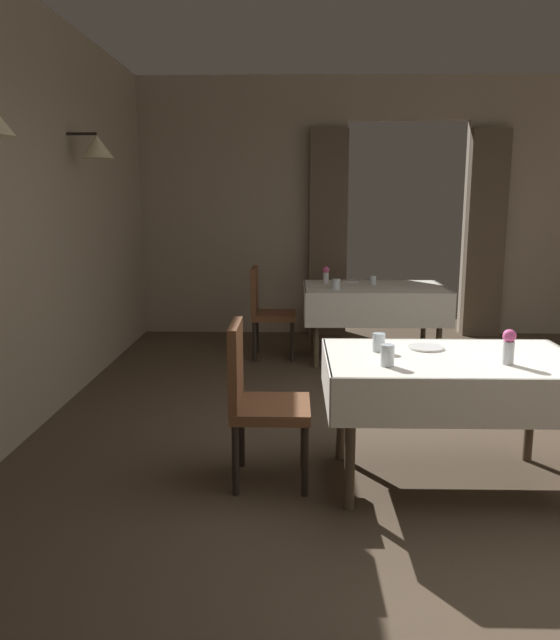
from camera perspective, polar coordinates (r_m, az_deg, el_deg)
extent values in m
plane|color=#4C3D2D|center=(3.90, 21.60, -14.11)|extent=(10.08, 10.08, 0.00)
cylinder|color=black|center=(5.40, -17.78, 15.99)|extent=(0.24, 0.02, 0.02)
cone|color=beige|center=(5.36, -16.46, 15.03)|extent=(0.26, 0.26, 0.18)
cube|color=gray|center=(7.53, -3.56, 10.22)|extent=(2.50, 0.12, 3.00)
cube|color=gray|center=(7.70, 11.83, 19.37)|extent=(1.40, 0.12, 0.50)
cube|color=brown|center=(7.38, 4.44, 7.86)|extent=(0.44, 0.14, 2.40)
cube|color=brown|center=(7.70, 18.36, 7.47)|extent=(0.44, 0.14, 2.40)
cylinder|color=#4C3D2D|center=(3.29, 6.46, -11.38)|extent=(0.06, 0.06, 0.71)
cylinder|color=#4C3D2D|center=(3.89, 5.62, -7.76)|extent=(0.06, 0.06, 0.71)
cylinder|color=#4C3D2D|center=(4.15, 22.07, -7.35)|extent=(0.06, 0.06, 0.71)
cube|color=#4C3D2D|center=(3.58, 15.52, -3.64)|extent=(1.33, 0.81, 0.03)
cube|color=silver|center=(3.57, 15.53, -3.33)|extent=(1.39, 0.87, 0.01)
cube|color=silver|center=(3.20, 17.30, -7.37)|extent=(1.39, 0.02, 0.26)
cube|color=silver|center=(4.01, 13.95, -3.50)|extent=(1.39, 0.02, 0.26)
cube|color=silver|center=(3.50, 4.29, -5.33)|extent=(0.02, 0.87, 0.26)
cylinder|color=#4C3D2D|center=(5.96, 3.36, -1.09)|extent=(0.06, 0.06, 0.71)
cylinder|color=#4C3D2D|center=(6.12, 14.43, -1.11)|extent=(0.06, 0.06, 0.71)
cylinder|color=#4C3D2D|center=(6.67, 3.14, 0.22)|extent=(0.06, 0.06, 0.71)
cylinder|color=#4C3D2D|center=(6.81, 13.07, 0.18)|extent=(0.06, 0.06, 0.71)
cube|color=#4C3D2D|center=(6.30, 8.63, 2.88)|extent=(1.34, 0.89, 0.03)
cube|color=silver|center=(6.30, 8.64, 3.06)|extent=(1.40, 0.95, 0.01)
cube|color=silver|center=(5.86, 9.17, 0.86)|extent=(1.40, 0.02, 0.33)
cube|color=silver|center=(6.79, 8.10, 2.28)|extent=(1.40, 0.02, 0.33)
cube|color=silver|center=(6.27, 2.26, 1.66)|extent=(0.02, 0.95, 0.33)
cube|color=silver|center=(6.45, 14.76, 1.56)|extent=(0.02, 0.95, 0.33)
cylinder|color=black|center=(3.82, 2.21, -10.41)|extent=(0.04, 0.04, 0.42)
cylinder|color=black|center=(3.47, 2.31, -12.71)|extent=(0.04, 0.04, 0.42)
cylinder|color=black|center=(3.83, -3.57, -10.35)|extent=(0.04, 0.04, 0.42)
cylinder|color=black|center=(3.48, -4.11, -12.63)|extent=(0.04, 0.04, 0.42)
cube|color=brown|center=(3.56, -0.80, -8.14)|extent=(0.44, 0.44, 0.06)
cube|color=brown|center=(3.50, -4.09, -4.16)|extent=(0.05, 0.42, 0.48)
cylinder|color=black|center=(6.57, 1.16, -1.22)|extent=(0.04, 0.04, 0.42)
cylinder|color=black|center=(6.20, 1.15, -1.96)|extent=(0.04, 0.04, 0.42)
cylinder|color=black|center=(6.59, -2.15, -1.20)|extent=(0.04, 0.04, 0.42)
cylinder|color=black|center=(6.22, -2.36, -1.95)|extent=(0.04, 0.04, 0.42)
cube|color=brown|center=(6.35, -0.55, 0.41)|extent=(0.44, 0.44, 0.06)
cube|color=brown|center=(6.31, -2.37, 2.69)|extent=(0.05, 0.42, 0.48)
cylinder|color=silver|center=(3.48, 20.25, -2.85)|extent=(0.06, 0.06, 0.12)
sphere|color=#D84C8C|center=(3.46, 20.35, -1.38)|extent=(0.07, 0.07, 0.07)
cylinder|color=silver|center=(3.28, 9.85, -3.22)|extent=(0.07, 0.07, 0.11)
cylinder|color=silver|center=(3.59, 9.07, -2.05)|extent=(0.07, 0.07, 0.11)
cylinder|color=white|center=(3.72, 13.24, -2.47)|extent=(0.21, 0.21, 0.01)
cylinder|color=silver|center=(6.44, 4.23, 3.88)|extent=(0.06, 0.06, 0.11)
sphere|color=#D84C8C|center=(6.43, 4.24, 4.64)|extent=(0.07, 0.07, 0.07)
cylinder|color=white|center=(6.60, 6.44, 3.57)|extent=(0.20, 0.20, 0.01)
cylinder|color=silver|center=(6.40, 8.56, 3.65)|extent=(0.06, 0.06, 0.09)
cylinder|color=silver|center=(6.02, 5.18, 3.32)|extent=(0.08, 0.08, 0.10)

